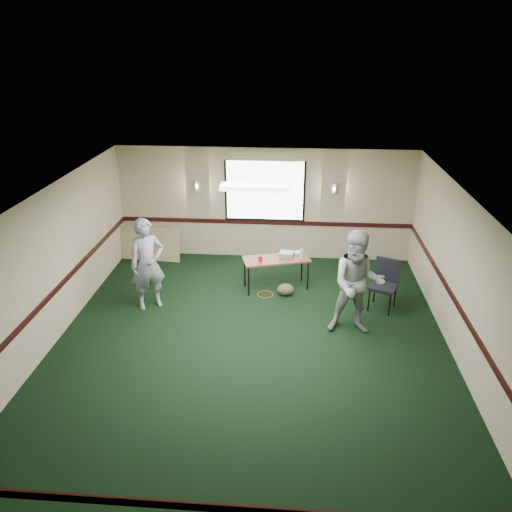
# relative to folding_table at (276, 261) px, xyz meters

# --- Properties ---
(ground) EXTENTS (8.00, 8.00, 0.00)m
(ground) POSITION_rel_folding_table_xyz_m (-0.35, -2.32, -0.65)
(ground) COLOR black
(ground) RESTS_ON ground
(room_shell) EXTENTS (8.00, 8.02, 8.00)m
(room_shell) POSITION_rel_folding_table_xyz_m (-0.35, -0.20, 0.93)
(room_shell) COLOR tan
(room_shell) RESTS_ON ground
(folding_table) EXTENTS (1.50, 0.93, 0.70)m
(folding_table) POSITION_rel_folding_table_xyz_m (0.00, 0.00, 0.00)
(folding_table) COLOR #553018
(folding_table) RESTS_ON ground
(projector) EXTENTS (0.31, 0.27, 0.10)m
(projector) POSITION_rel_folding_table_xyz_m (0.21, 0.13, 0.10)
(projector) COLOR gray
(projector) RESTS_ON folding_table
(game_console) EXTENTS (0.24, 0.22, 0.05)m
(game_console) POSITION_rel_folding_table_xyz_m (0.46, 0.29, 0.07)
(game_console) COLOR silver
(game_console) RESTS_ON folding_table
(red_cup) EXTENTS (0.09, 0.09, 0.13)m
(red_cup) POSITION_rel_folding_table_xyz_m (-0.33, -0.18, 0.12)
(red_cup) COLOR red
(red_cup) RESTS_ON folding_table
(water_bottle) EXTENTS (0.06, 0.06, 0.20)m
(water_bottle) POSITION_rel_folding_table_xyz_m (0.53, 0.07, 0.15)
(water_bottle) COLOR #82B1D4
(water_bottle) RESTS_ON folding_table
(duffel_bag) EXTENTS (0.41, 0.34, 0.26)m
(duffel_bag) POSITION_rel_folding_table_xyz_m (0.22, -0.31, -0.52)
(duffel_bag) COLOR #413E25
(duffel_bag) RESTS_ON ground
(cable_coil) EXTENTS (0.42, 0.42, 0.02)m
(cable_coil) POSITION_rel_folding_table_xyz_m (-0.21, -0.34, -0.64)
(cable_coil) COLOR #BF3F17
(cable_coil) RESTS_ON ground
(folded_table) EXTENTS (1.57, 0.36, 0.80)m
(folded_table) POSITION_rel_folding_table_xyz_m (-3.15, 1.28, -0.25)
(folded_table) COLOR #9B8C60
(folded_table) RESTS_ON ground
(conference_chair) EXTENTS (0.66, 0.67, 1.01)m
(conference_chair) POSITION_rel_folding_table_xyz_m (2.19, -0.65, -0.06)
(conference_chair) COLOR black
(conference_chair) RESTS_ON ground
(person_left) EXTENTS (0.81, 0.73, 1.87)m
(person_left) POSITION_rel_folding_table_xyz_m (-2.49, -0.98, 0.28)
(person_left) COLOR #3D5A87
(person_left) RESTS_ON ground
(person_right) EXTENTS (0.97, 0.76, 1.98)m
(person_right) POSITION_rel_folding_table_xyz_m (1.51, -1.62, 0.34)
(person_right) COLOR #7995BC
(person_right) RESTS_ON ground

